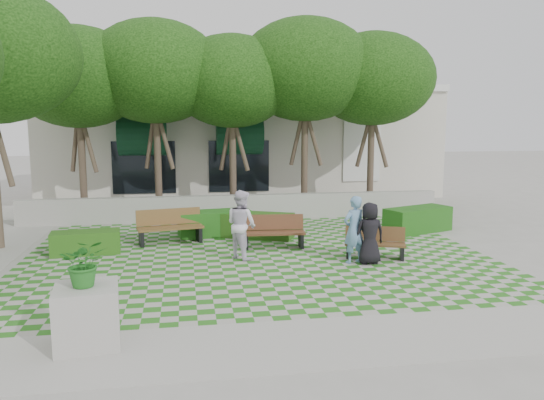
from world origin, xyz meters
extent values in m
plane|color=gray|center=(0.00, 0.00, 0.00)|extent=(90.00, 90.00, 0.00)
plane|color=#2B721E|center=(0.00, 1.00, 0.01)|extent=(12.00, 12.00, 0.00)
cube|color=#9E9B93|center=(0.00, -4.70, 0.01)|extent=(16.00, 2.00, 0.01)
cube|color=#9E9B93|center=(0.00, 6.20, 0.45)|extent=(15.00, 0.36, 0.90)
cube|color=#50351B|center=(2.98, 0.18, 0.38)|extent=(1.61, 0.94, 0.05)
cube|color=#50351B|center=(3.05, 0.39, 0.62)|extent=(1.49, 0.60, 0.39)
cube|color=black|center=(2.33, 0.40, 0.19)|extent=(0.22, 0.43, 0.38)
cube|color=black|center=(3.63, -0.04, 0.19)|extent=(0.22, 0.43, 0.38)
cube|color=#512E1B|center=(0.59, 1.74, 0.43)|extent=(1.77, 0.64, 0.06)
cube|color=#512E1B|center=(0.60, 1.99, 0.69)|extent=(1.74, 0.24, 0.44)
cube|color=black|center=(-0.18, 1.79, 0.21)|extent=(0.13, 0.49, 0.42)
cube|color=black|center=(1.36, 1.69, 0.21)|extent=(0.13, 0.49, 0.42)
cube|color=brown|center=(-2.27, 2.77, 0.47)|extent=(1.95, 0.92, 0.06)
cube|color=brown|center=(-2.33, 3.04, 0.75)|extent=(1.87, 0.49, 0.47)
cube|color=black|center=(-3.09, 2.61, 0.23)|extent=(0.20, 0.53, 0.46)
cube|color=black|center=(-1.46, 2.93, 0.23)|extent=(0.20, 0.53, 0.46)
cube|color=#1B4F15|center=(5.53, 3.18, 0.39)|extent=(2.41, 1.66, 0.78)
cube|color=#214913|center=(0.34, 3.17, 0.37)|extent=(2.29, 1.65, 0.74)
cube|color=#1B5316|center=(-0.94, 3.66, 0.39)|extent=(2.31, 1.18, 0.77)
cube|color=#245316|center=(-4.48, 1.91, 0.31)|extent=(1.83, 0.89, 0.62)
cube|color=#9E9B93|center=(-3.41, -4.19, 0.48)|extent=(1.08, 1.08, 0.97)
imported|color=#246E22|center=(-3.41, -4.19, 1.34)|extent=(0.75, 0.67, 0.75)
imported|color=#6590B9|center=(2.30, -0.14, 0.85)|extent=(0.72, 0.60, 1.70)
imported|color=black|center=(2.66, -0.28, 0.77)|extent=(0.79, 0.54, 1.55)
imported|color=white|center=(-0.42, 0.80, 0.89)|extent=(1.05, 1.10, 1.78)
cylinder|color=#47382B|center=(-5.50, 7.60, 1.82)|extent=(0.26, 0.26, 3.64)
ellipsoid|color=#1E4C11|center=(-5.50, 7.60, 5.07)|extent=(4.80, 4.80, 3.60)
cylinder|color=#47382B|center=(-2.80, 7.60, 1.90)|extent=(0.26, 0.26, 3.81)
ellipsoid|color=#1E4C11|center=(-2.80, 7.60, 5.30)|extent=(5.00, 5.00, 3.75)
cylinder|color=#47382B|center=(0.00, 7.60, 1.79)|extent=(0.26, 0.26, 3.58)
ellipsoid|color=#1E4C11|center=(0.00, 7.60, 4.99)|extent=(4.60, 4.60, 3.45)
cylinder|color=#47382B|center=(2.80, 7.60, 1.96)|extent=(0.26, 0.26, 3.92)
ellipsoid|color=#1E4C11|center=(2.80, 7.60, 5.46)|extent=(5.20, 5.20, 3.90)
cylinder|color=#47382B|center=(5.50, 7.60, 1.85)|extent=(0.26, 0.26, 3.70)
ellipsoid|color=#1E4C11|center=(5.50, 7.60, 5.15)|extent=(4.80, 4.80, 3.60)
cube|color=beige|center=(1.00, 14.20, 2.50)|extent=(18.00, 8.00, 5.00)
cube|color=white|center=(1.00, 10.20, 5.00)|extent=(18.00, 0.30, 0.30)
cube|color=black|center=(6.00, 10.18, 2.20)|extent=(1.40, 0.10, 2.40)
cylinder|color=#103B23|center=(-3.50, 10.18, 3.00)|extent=(3.00, 1.80, 1.80)
cube|color=black|center=(-3.50, 10.18, 1.60)|extent=(2.60, 0.08, 2.20)
cylinder|color=#103B23|center=(0.50, 10.18, 3.00)|extent=(3.00, 1.80, 1.80)
cube|color=black|center=(0.50, 10.18, 1.60)|extent=(2.60, 0.08, 2.20)
camera|label=1|loc=(-1.84, -12.56, 3.53)|focal=35.00mm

